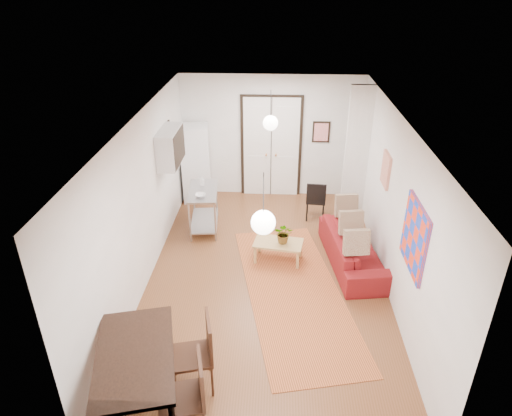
{
  "coord_description": "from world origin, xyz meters",
  "views": [
    {
      "loc": [
        0.15,
        -6.75,
        4.93
      ],
      "look_at": [
        -0.2,
        0.28,
        1.25
      ],
      "focal_mm": 32.0,
      "sensor_mm": 36.0,
      "label": 1
    }
  ],
  "objects_px": {
    "fridge": "(196,164)",
    "black_side_chair": "(316,195)",
    "coffee_table": "(278,245)",
    "sofa": "(354,249)",
    "dining_chair_far": "(183,384)",
    "dining_table": "(135,360)",
    "dining_chair_near": "(192,343)",
    "kitchen_counter": "(204,204)"
  },
  "relations": [
    {
      "from": "dining_table",
      "to": "dining_chair_far",
      "type": "distance_m",
      "value": 0.65
    },
    {
      "from": "coffee_table",
      "to": "black_side_chair",
      "type": "height_order",
      "value": "black_side_chair"
    },
    {
      "from": "fridge",
      "to": "dining_chair_far",
      "type": "xyz_separation_m",
      "value": [
        0.86,
        -6.14,
        -0.27
      ]
    },
    {
      "from": "dining_table",
      "to": "dining_chair_near",
      "type": "height_order",
      "value": "dining_chair_near"
    },
    {
      "from": "fridge",
      "to": "dining_chair_far",
      "type": "height_order",
      "value": "fridge"
    },
    {
      "from": "fridge",
      "to": "dining_table",
      "type": "xyz_separation_m",
      "value": [
        0.26,
        -5.94,
        -0.12
      ]
    },
    {
      "from": "dining_chair_far",
      "to": "black_side_chair",
      "type": "xyz_separation_m",
      "value": [
        1.91,
        5.38,
        -0.11
      ]
    },
    {
      "from": "fridge",
      "to": "dining_chair_near",
      "type": "xyz_separation_m",
      "value": [
        0.86,
        -5.48,
        -0.27
      ]
    },
    {
      "from": "dining_chair_far",
      "to": "dining_chair_near",
      "type": "bearing_deg",
      "value": 165.96
    },
    {
      "from": "fridge",
      "to": "black_side_chair",
      "type": "bearing_deg",
      "value": -23.3
    },
    {
      "from": "sofa",
      "to": "dining_chair_far",
      "type": "height_order",
      "value": "dining_chair_far"
    },
    {
      "from": "dining_table",
      "to": "black_side_chair",
      "type": "relative_size",
      "value": 1.96
    },
    {
      "from": "coffee_table",
      "to": "dining_chair_near",
      "type": "height_order",
      "value": "dining_chair_near"
    },
    {
      "from": "black_side_chair",
      "to": "dining_chair_far",
      "type": "bearing_deg",
      "value": 76.0
    },
    {
      "from": "dining_table",
      "to": "black_side_chair",
      "type": "distance_m",
      "value": 5.76
    },
    {
      "from": "dining_chair_far",
      "to": "black_side_chair",
      "type": "relative_size",
      "value": 1.21
    },
    {
      "from": "dining_chair_far",
      "to": "coffee_table",
      "type": "bearing_deg",
      "value": 148.82
    },
    {
      "from": "coffee_table",
      "to": "fridge",
      "type": "xyz_separation_m",
      "value": [
        -1.96,
        2.57,
        0.56
      ]
    },
    {
      "from": "dining_table",
      "to": "dining_chair_near",
      "type": "relative_size",
      "value": 1.62
    },
    {
      "from": "sofa",
      "to": "dining_table",
      "type": "xyz_separation_m",
      "value": [
        -3.11,
        -3.34,
        0.47
      ]
    },
    {
      "from": "sofa",
      "to": "dining_table",
      "type": "bearing_deg",
      "value": 129.11
    },
    {
      "from": "dining_table",
      "to": "dining_chair_near",
      "type": "xyz_separation_m",
      "value": [
        0.6,
        0.46,
        -0.15
      ]
    },
    {
      "from": "fridge",
      "to": "black_side_chair",
      "type": "height_order",
      "value": "fridge"
    },
    {
      "from": "sofa",
      "to": "dining_chair_far",
      "type": "xyz_separation_m",
      "value": [
        -2.51,
        -3.54,
        0.32
      ]
    },
    {
      "from": "dining_chair_far",
      "to": "black_side_chair",
      "type": "bearing_deg",
      "value": 146.38
    },
    {
      "from": "coffee_table",
      "to": "kitchen_counter",
      "type": "height_order",
      "value": "kitchen_counter"
    },
    {
      "from": "dining_chair_near",
      "to": "sofa",
      "type": "bearing_deg",
      "value": 124.94
    },
    {
      "from": "sofa",
      "to": "kitchen_counter",
      "type": "relative_size",
      "value": 1.77
    },
    {
      "from": "coffee_table",
      "to": "black_side_chair",
      "type": "xyz_separation_m",
      "value": [
        0.81,
        1.81,
        0.18
      ]
    },
    {
      "from": "sofa",
      "to": "black_side_chair",
      "type": "bearing_deg",
      "value": 9.91
    },
    {
      "from": "dining_chair_near",
      "to": "dining_chair_far",
      "type": "height_order",
      "value": "same"
    },
    {
      "from": "kitchen_counter",
      "to": "fridge",
      "type": "bearing_deg",
      "value": 99.37
    },
    {
      "from": "coffee_table",
      "to": "dining_chair_far",
      "type": "height_order",
      "value": "dining_chair_far"
    },
    {
      "from": "kitchen_counter",
      "to": "dining_table",
      "type": "height_order",
      "value": "kitchen_counter"
    },
    {
      "from": "coffee_table",
      "to": "fridge",
      "type": "relative_size",
      "value": 0.54
    },
    {
      "from": "coffee_table",
      "to": "dining_chair_near",
      "type": "bearing_deg",
      "value": -110.72
    },
    {
      "from": "coffee_table",
      "to": "kitchen_counter",
      "type": "relative_size",
      "value": 0.79
    },
    {
      "from": "sofa",
      "to": "coffee_table",
      "type": "xyz_separation_m",
      "value": [
        -1.41,
        0.03,
        0.03
      ]
    },
    {
      "from": "dining_table",
      "to": "fridge",
      "type": "bearing_deg",
      "value": 92.46
    },
    {
      "from": "kitchen_counter",
      "to": "fridge",
      "type": "xyz_separation_m",
      "value": [
        -0.38,
        1.41,
        0.33
      ]
    },
    {
      "from": "sofa",
      "to": "dining_chair_near",
      "type": "bearing_deg",
      "value": 130.98
    },
    {
      "from": "kitchen_counter",
      "to": "black_side_chair",
      "type": "height_order",
      "value": "black_side_chair"
    }
  ]
}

